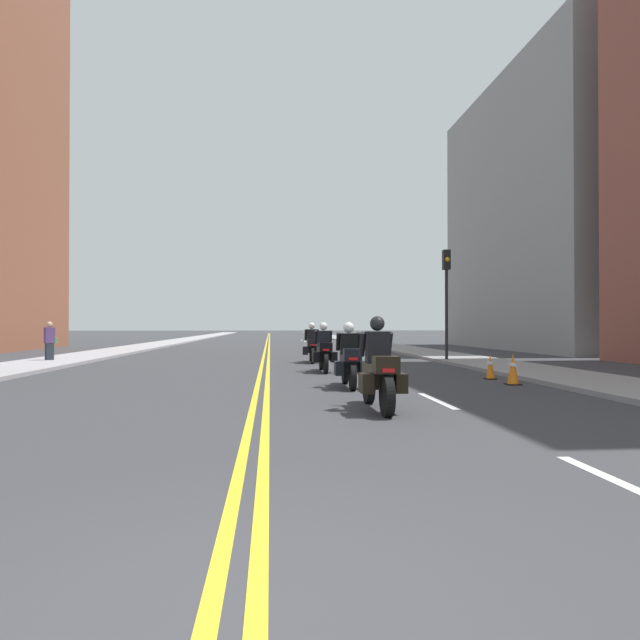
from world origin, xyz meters
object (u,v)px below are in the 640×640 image
at_px(motorcycle_3, 312,346).
at_px(pedestrian_0, 50,342).
at_px(motorcycle_1, 349,361).
at_px(traffic_cone_2, 490,367).
at_px(traffic_cone_0, 513,369).
at_px(motorcycle_2, 324,352).
at_px(motorcycle_0, 378,373).
at_px(traffic_light_near, 446,284).

relative_size(motorcycle_3, pedestrian_0, 1.39).
xyz_separation_m(motorcycle_1, traffic_cone_2, (4.17, 1.79, -0.29)).
xyz_separation_m(motorcycle_1, traffic_cone_0, (4.16, 0.28, -0.25)).
height_order(motorcycle_2, traffic_cone_2, motorcycle_2).
xyz_separation_m(motorcycle_0, traffic_light_near, (5.24, 12.68, 2.49)).
bearing_deg(traffic_light_near, traffic_cone_2, -98.33).
bearing_deg(motorcycle_3, motorcycle_1, -87.07).
height_order(motorcycle_3, traffic_cone_2, motorcycle_3).
bearing_deg(traffic_cone_2, motorcycle_1, -156.84).
bearing_deg(motorcycle_3, traffic_cone_0, -62.41).
height_order(traffic_cone_0, pedestrian_0, pedestrian_0).
distance_m(motorcycle_3, traffic_light_near, 5.99).
bearing_deg(traffic_cone_2, motorcycle_3, 120.45).
xyz_separation_m(traffic_cone_0, traffic_cone_2, (0.02, 1.51, -0.05)).
relative_size(traffic_cone_0, traffic_light_near, 0.18).
distance_m(traffic_light_near, pedestrian_0, 16.00).
xyz_separation_m(motorcycle_2, traffic_light_near, (5.40, 4.39, 2.50)).
bearing_deg(motorcycle_1, traffic_light_near, 60.91).
xyz_separation_m(motorcycle_3, traffic_cone_0, (4.36, -8.96, -0.26)).
xyz_separation_m(motorcycle_0, traffic_cone_0, (4.16, 3.96, -0.26)).
height_order(motorcycle_3, traffic_cone_0, motorcycle_3).
xyz_separation_m(motorcycle_0, traffic_cone_2, (4.18, 5.47, -0.31)).
distance_m(traffic_cone_0, traffic_light_near, 9.21).
distance_m(motorcycle_2, motorcycle_3, 4.63).
distance_m(motorcycle_1, motorcycle_3, 9.24).
xyz_separation_m(motorcycle_2, traffic_cone_2, (4.35, -2.83, -0.30)).
bearing_deg(motorcycle_3, traffic_cone_2, -57.92).
distance_m(traffic_cone_0, pedestrian_0, 17.62).
bearing_deg(traffic_cone_0, traffic_cone_2, 89.29).
bearing_deg(motorcycle_2, traffic_light_near, 39.19).
relative_size(traffic_cone_2, traffic_light_near, 0.15).
distance_m(motorcycle_0, motorcycle_2, 8.29).
bearing_deg(traffic_cone_2, traffic_cone_0, -90.71).
relative_size(motorcycle_3, traffic_cone_0, 2.87).
xyz_separation_m(motorcycle_1, traffic_light_near, (5.23, 9.00, 2.51)).
xyz_separation_m(motorcycle_3, pedestrian_0, (-10.37, 0.70, 0.19)).
height_order(motorcycle_1, traffic_cone_0, motorcycle_1).
xyz_separation_m(traffic_cone_2, traffic_light_near, (1.06, 7.22, 2.80)).
height_order(traffic_cone_2, pedestrian_0, pedestrian_0).
xyz_separation_m(motorcycle_1, motorcycle_2, (-0.17, 4.61, 0.01)).
distance_m(motorcycle_2, pedestrian_0, 11.69).
height_order(motorcycle_1, pedestrian_0, pedestrian_0).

